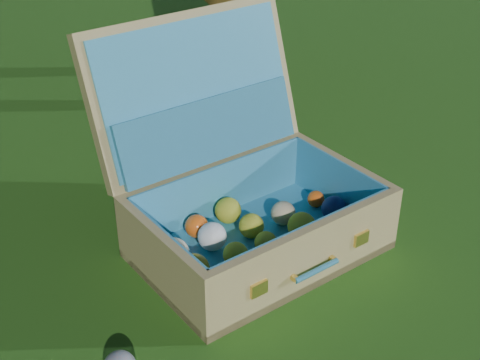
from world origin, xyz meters
The scene contains 2 objects.
ground centered at (0.00, 0.00, 0.00)m, with size 60.00×60.00×0.00m, color #215114.
suitcase centered at (-0.20, 0.08, 0.14)m, with size 0.54×0.53×0.49m.
Camera 1 is at (-0.99, -0.96, 0.93)m, focal length 50.00 mm.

